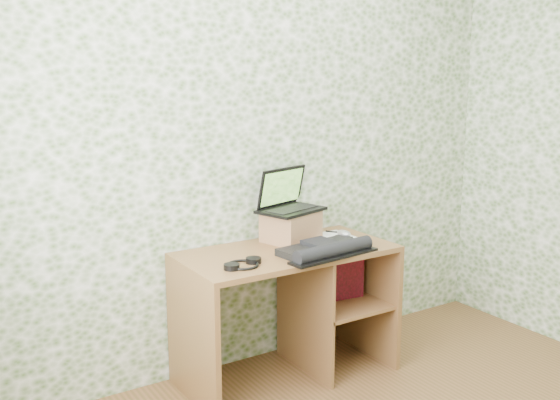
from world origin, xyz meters
TOP-DOWN VIEW (x-y plane):
  - wall_back at (0.00, 1.75)m, footprint 3.50×0.00m
  - desk at (0.08, 1.47)m, footprint 1.20×0.60m
  - riser at (0.12, 1.58)m, footprint 0.35×0.32m
  - laptop at (0.12, 1.62)m, footprint 0.43×0.36m
  - keyboard at (0.13, 1.26)m, footprint 0.56×0.33m
  - headphones at (-0.36, 1.30)m, footprint 0.23×0.20m
  - notepad at (0.36, 1.46)m, footprint 0.22×0.31m
  - mouse at (0.39, 1.43)m, footprint 0.08×0.11m
  - pen at (0.43, 1.54)m, footprint 0.09×0.12m
  - red_box at (0.41, 1.44)m, footprint 0.24×0.10m

SIDE VIEW (x-z plane):
  - desk at x=0.08m, z-range 0.11..0.86m
  - red_box at x=0.41m, z-range 0.39..0.67m
  - notepad at x=0.36m, z-range 0.75..0.76m
  - headphones at x=-0.36m, z-range 0.75..0.77m
  - pen at x=0.43m, z-range 0.76..0.77m
  - keyboard at x=0.13m, z-range 0.74..0.82m
  - mouse at x=0.39m, z-range 0.76..0.80m
  - riser at x=0.12m, z-range 0.75..0.92m
  - laptop at x=0.12m, z-range 0.86..1.11m
  - wall_back at x=0.00m, z-range -0.45..3.05m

